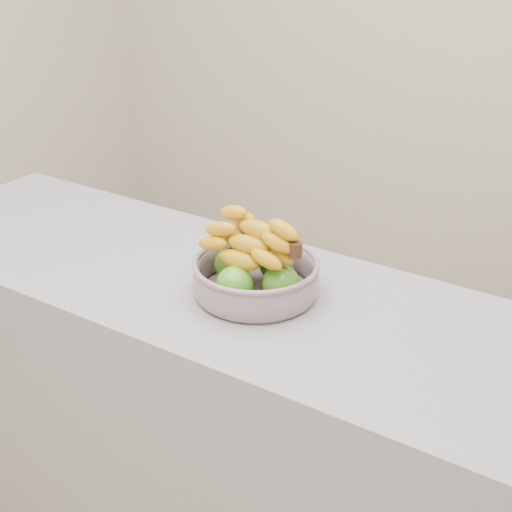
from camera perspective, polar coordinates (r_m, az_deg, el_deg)
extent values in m
cube|color=beige|center=(3.29, 17.91, 18.54)|extent=(4.00, 0.05, 2.70)
cube|color=#9998A0|center=(1.99, -2.50, -13.66)|extent=(2.00, 0.60, 0.90)
cylinder|color=#A9B2CB|center=(1.68, 0.00, -2.88)|extent=(0.25, 0.25, 0.01)
torus|color=#A9B2CB|center=(1.64, 0.00, -0.60)|extent=(0.30, 0.30, 0.01)
sphere|color=#448817|center=(1.61, -1.72, -2.31)|extent=(0.09, 0.09, 0.09)
sphere|color=#448817|center=(1.61, 1.99, -2.18)|extent=(0.09, 0.09, 0.09)
sphere|color=#448817|center=(1.71, 1.62, -0.52)|extent=(0.09, 0.09, 0.09)
sphere|color=#448817|center=(1.70, -1.89, -0.64)|extent=(0.09, 0.09, 0.09)
ellipsoid|color=#FFA215|center=(1.61, -1.37, -0.32)|extent=(0.19, 0.05, 0.04)
ellipsoid|color=#FFA215|center=(1.64, -0.26, 0.24)|extent=(0.19, 0.07, 0.04)
ellipsoid|color=#FFA215|center=(1.67, 0.80, 0.78)|extent=(0.19, 0.09, 0.04)
ellipsoid|color=#FFA215|center=(1.60, -0.60, 0.91)|extent=(0.19, 0.05, 0.04)
ellipsoid|color=#FFA215|center=(1.64, 0.58, 1.49)|extent=(0.19, 0.10, 0.04)
ellipsoid|color=#FFA215|center=(1.60, 0.16, 2.11)|extent=(0.19, 0.07, 0.04)
cylinder|color=#392312|center=(1.55, 3.18, 0.51)|extent=(0.03, 0.03, 0.03)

